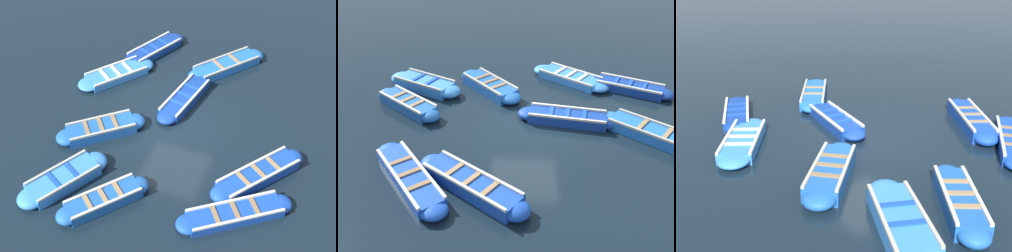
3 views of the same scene
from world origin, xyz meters
TOP-DOWN VIEW (x-y plane):
  - ground_plane at (0.00, 0.00)m, footprint 120.00×120.00m
  - boat_near_quay at (-1.43, -0.13)m, footprint 3.46×1.35m
  - boat_far_corner at (-1.85, -3.28)m, footprint 3.25×2.75m
  - boat_outer_right at (3.90, -2.39)m, footprint 3.27×2.31m
  - boat_stern_in at (1.35, -2.34)m, footprint 2.76×3.00m
  - boat_broadside at (-4.07, 0.79)m, footprint 3.44×2.92m
  - boat_end_of_row at (3.15, 3.15)m, footprint 2.80×3.45m
  - boat_alongside at (1.43, 3.45)m, footprint 3.40×2.79m
  - boat_centre at (-4.06, -2.50)m, footprint 3.32×2.09m
  - boat_bow_out at (4.17, -0.80)m, footprint 2.85×2.51m

SIDE VIEW (x-z plane):
  - ground_plane at x=0.00m, z-range 0.00..0.00m
  - boat_far_corner at x=-1.85m, z-range -0.03..0.34m
  - boat_end_of_row at x=3.15m, z-range -0.03..0.35m
  - boat_centre at x=-4.06m, z-range -0.03..0.35m
  - boat_near_quay at x=-1.43m, z-range -0.03..0.37m
  - boat_broadside at x=-4.07m, z-range -0.03..0.38m
  - boat_bow_out at x=4.17m, z-range -0.03..0.43m
  - boat_stern_in at x=1.35m, z-range -0.03..0.43m
  - boat_alongside at x=1.43m, z-range -0.03..0.44m
  - boat_outer_right at x=3.90m, z-range -0.03..0.44m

